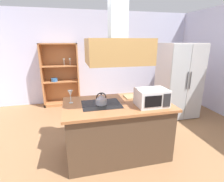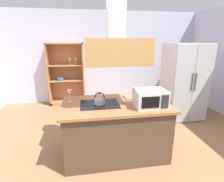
% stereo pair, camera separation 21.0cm
% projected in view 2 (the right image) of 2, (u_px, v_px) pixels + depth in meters
% --- Properties ---
extents(ground_plane, '(7.80, 7.80, 0.00)m').
position_uv_depth(ground_plane, '(122.00, 156.00, 2.89)').
color(ground_plane, '#936843').
extents(wall_back, '(6.00, 0.12, 2.70)m').
position_uv_depth(wall_back, '(102.00, 57.00, 5.35)').
color(wall_back, silver).
rests_on(wall_back, ground).
extents(kitchen_island, '(1.69, 0.99, 0.90)m').
position_uv_depth(kitchen_island, '(115.00, 128.00, 2.86)').
color(kitchen_island, '#4F3A29').
rests_on(kitchen_island, ground).
extents(range_hood, '(0.90, 0.70, 1.17)m').
position_uv_depth(range_hood, '(116.00, 44.00, 2.47)').
color(range_hood, '#B18549').
extents(refrigerator, '(0.90, 0.77, 1.80)m').
position_uv_depth(refrigerator, '(184.00, 82.00, 4.14)').
color(refrigerator, beige).
rests_on(refrigerator, ground).
extents(dish_cabinet, '(1.02, 0.40, 1.79)m').
position_uv_depth(dish_cabinet, '(67.00, 78.00, 5.13)').
color(dish_cabinet, '#B47242').
rests_on(dish_cabinet, ground).
extents(kettle, '(0.17, 0.17, 0.19)m').
position_uv_depth(kettle, '(100.00, 99.00, 2.67)').
color(kettle, '#AFB0B8').
rests_on(kettle, kitchen_island).
extents(cutting_board, '(0.35, 0.25, 0.02)m').
position_uv_depth(cutting_board, '(134.00, 97.00, 3.00)').
color(cutting_board, tan).
rests_on(cutting_board, kitchen_island).
extents(microwave, '(0.46, 0.35, 0.26)m').
position_uv_depth(microwave, '(150.00, 98.00, 2.56)').
color(microwave, silver).
rests_on(microwave, kitchen_island).
extents(wine_glass_on_counter, '(0.08, 0.08, 0.21)m').
position_uv_depth(wine_glass_on_counter, '(70.00, 93.00, 2.75)').
color(wine_glass_on_counter, silver).
rests_on(wine_glass_on_counter, kitchen_island).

